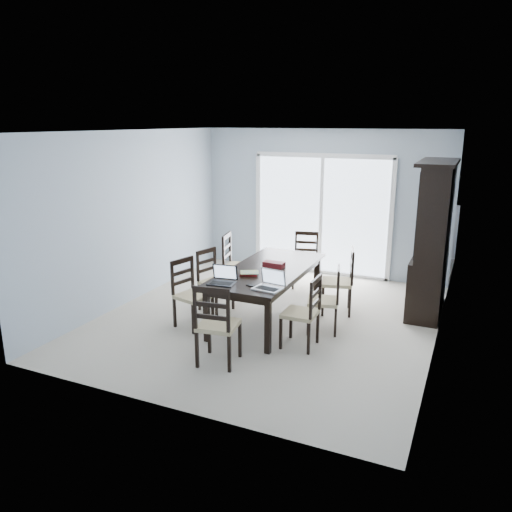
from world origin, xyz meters
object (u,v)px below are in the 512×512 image
at_px(chair_left_mid, 211,273).
at_px(chair_left_far, 234,258).
at_px(dining_table, 268,274).
at_px(chair_right_mid, 330,292).
at_px(hot_tub, 322,232).
at_px(china_hutch, 432,241).
at_px(game_box, 274,264).
at_px(chair_end_near, 215,317).
at_px(laptop_dark, 222,280).
at_px(cell_phone, 251,286).
at_px(chair_end_far, 306,253).
at_px(chair_left_near, 188,286).
at_px(chair_right_far, 344,274).
at_px(laptop_silver, 268,285).
at_px(chair_right_near, 307,305).

distance_m(chair_left_mid, chair_left_far, 0.70).
height_order(dining_table, chair_right_mid, chair_right_mid).
bearing_deg(hot_tub, china_hutch, -45.54).
distance_m(chair_right_mid, game_box, 0.91).
height_order(chair_right_mid, game_box, chair_right_mid).
relative_size(chair_end_near, laptop_dark, 3.22).
xyz_separation_m(chair_end_near, cell_phone, (0.10, 0.75, 0.15)).
height_order(chair_end_near, laptop_dark, chair_end_near).
xyz_separation_m(china_hutch, chair_left_mid, (-2.96, -1.20, -0.52)).
xyz_separation_m(chair_end_far, laptop_dark, (-0.26, -2.55, 0.24)).
relative_size(chair_left_near, chair_right_far, 0.96).
relative_size(laptop_silver, hot_tub, 0.16).
bearing_deg(chair_end_far, chair_right_far, 119.07).
xyz_separation_m(dining_table, laptop_silver, (0.34, -0.83, 0.13)).
relative_size(laptop_dark, game_box, 1.21).
distance_m(chair_right_mid, chair_right_far, 0.75).
distance_m(chair_right_near, laptop_dark, 1.11).
xyz_separation_m(chair_right_mid, game_box, (-0.86, 0.16, 0.24)).
distance_m(chair_left_near, cell_phone, 1.05).
bearing_deg(chair_end_near, chair_left_near, 127.14).
distance_m(chair_right_far, laptop_dark, 1.96).
bearing_deg(chair_left_far, dining_table, 39.35).
bearing_deg(chair_right_near, chair_right_far, -4.65).
xyz_separation_m(chair_left_mid, chair_right_mid, (1.84, -0.12, -0.00)).
relative_size(chair_end_near, laptop_silver, 3.12).
bearing_deg(cell_phone, laptop_dark, -155.39).
height_order(chair_right_far, chair_end_near, chair_end_near).
height_order(chair_right_mid, hot_tub, chair_right_mid).
bearing_deg(chair_right_mid, laptop_dark, 109.96).
xyz_separation_m(chair_right_far, chair_end_far, (-0.91, 0.98, -0.03)).
height_order(china_hutch, chair_left_far, china_hutch).
bearing_deg(game_box, chair_left_mid, -177.33).
bearing_deg(chair_end_near, cell_phone, 74.31).
bearing_deg(chair_right_mid, chair_right_far, -14.06).
bearing_deg(game_box, chair_right_far, 34.55).
xyz_separation_m(dining_table, chair_left_near, (-0.91, -0.63, -0.10)).
bearing_deg(chair_left_near, chair_left_far, -164.80).
bearing_deg(chair_left_near, chair_right_mid, 122.57).
bearing_deg(chair_end_far, game_box, 78.31).
distance_m(chair_left_mid, game_box, 1.01).
height_order(game_box, hot_tub, hot_tub).
height_order(chair_end_near, chair_end_far, chair_end_near).
relative_size(dining_table, china_hutch, 1.00).
bearing_deg(laptop_silver, game_box, 115.50).
xyz_separation_m(chair_right_far, hot_tub, (-1.22, 2.95, -0.08)).
bearing_deg(china_hutch, dining_table, -148.29).
bearing_deg(chair_end_far, chair_left_mid, 46.61).
bearing_deg(chair_right_mid, chair_left_mid, 71.73).
bearing_deg(chair_end_far, chair_left_far, 31.91).
relative_size(chair_left_mid, chair_right_far, 0.92).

